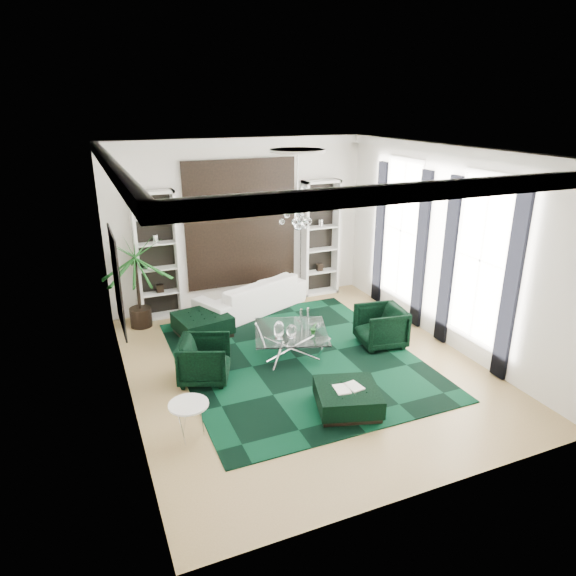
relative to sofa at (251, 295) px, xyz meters
name	(u,v)px	position (x,y,z in m)	size (l,w,h in m)	color
floor	(303,366)	(0.00, -2.85, -0.39)	(6.00, 7.00, 0.02)	tan
ceiling	(305,150)	(0.00, -2.85, 3.43)	(6.00, 7.00, 0.02)	white
wall_back	(240,223)	(0.00, 0.66, 1.52)	(6.00, 0.02, 3.80)	white
wall_front	(437,355)	(0.00, -6.36, 1.52)	(6.00, 0.02, 3.80)	white
wall_left	(119,290)	(-3.01, -2.85, 1.52)	(0.02, 7.00, 3.80)	white
wall_right	(448,248)	(3.01, -2.85, 1.52)	(0.02, 7.00, 3.80)	white
crown_molding	(305,157)	(0.00, -2.85, 3.32)	(6.00, 7.00, 0.18)	white
ceiling_medallion	(298,151)	(0.00, -2.55, 3.39)	(0.90, 0.90, 0.05)	white
tapestry	(241,224)	(0.00, 0.61, 1.52)	(2.50, 0.06, 2.80)	black
shelving_left	(157,256)	(-1.95, 0.46, 1.02)	(0.90, 0.38, 2.80)	white
shelving_right	(320,238)	(1.95, 0.46, 1.02)	(0.90, 0.38, 2.80)	white
painting	(118,281)	(-2.97, -2.25, 1.47)	(0.04, 1.30, 1.60)	black
window_near	(481,260)	(2.99, -3.75, 1.52)	(0.03, 1.10, 2.90)	white
curtain_near_a	(511,288)	(2.96, -4.53, 1.27)	(0.07, 0.30, 3.25)	black
curtain_near_b	(448,262)	(2.96, -2.97, 1.27)	(0.07, 0.30, 3.25)	black
window_far	(401,231)	(2.99, -1.35, 1.52)	(0.03, 1.10, 2.90)	white
curtain_far_a	(421,251)	(2.96, -2.13, 1.27)	(0.07, 0.30, 3.25)	black
curtain_far_b	(380,234)	(2.96, -0.57, 1.27)	(0.07, 0.30, 3.25)	black
rug	(296,358)	(0.00, -2.55, -0.37)	(4.20, 5.00, 0.02)	black
sofa	(251,295)	(0.00, 0.00, 0.00)	(2.61, 1.02, 0.76)	white
armchair_left	(205,360)	(-1.75, -2.65, 0.00)	(0.82, 0.84, 0.76)	black
armchair_right	(381,326)	(1.75, -2.65, 0.01)	(0.84, 0.86, 0.79)	black
coffee_table	(291,342)	(0.00, -2.30, -0.15)	(1.34, 1.34, 0.46)	white
ottoman_side	(203,325)	(-1.35, -0.85, -0.16)	(1.00, 1.00, 0.45)	black
ottoman_front	(347,399)	(0.05, -4.40, -0.19)	(0.95, 0.95, 0.38)	black
book	(348,387)	(0.05, -4.40, 0.01)	(0.44, 0.30, 0.03)	white
side_table	(190,421)	(-2.35, -4.15, -0.11)	(0.57, 0.57, 0.54)	white
palm	(136,271)	(-2.45, 0.10, 0.86)	(1.55, 1.55, 2.48)	#1B6121
chandelier	(297,207)	(0.00, -2.55, 2.47)	(0.83, 0.83, 0.74)	white
table_plant	(314,328)	(0.34, -2.58, 0.20)	(0.13, 0.11, 0.24)	#1B6121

